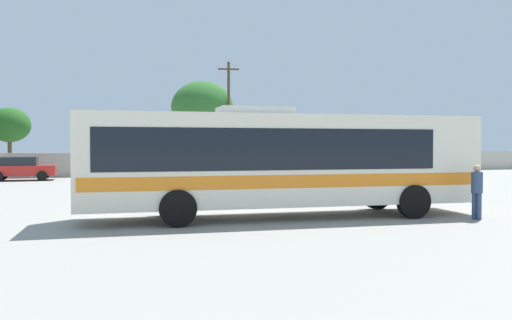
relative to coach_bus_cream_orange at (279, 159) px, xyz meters
name	(u,v)px	position (x,y,z in m)	size (l,w,h in m)	color
ground_plane	(188,191)	(-0.82, 10.29, -1.83)	(300.00, 300.00, 0.00)	gray
perimeter_wall	(150,164)	(-0.82, 24.34, -0.97)	(80.00, 0.30, 1.73)	#B2AD9E
coach_bus_cream_orange	(279,159)	(0.00, 0.00, 0.00)	(12.59, 3.56, 3.42)	silver
attendant_by_bus_door	(477,189)	(5.52, -2.39, -0.89)	(0.41, 0.41, 1.67)	#33476B
parked_car_second_red	(21,168)	(-9.42, 21.62, -1.03)	(4.16, 2.08, 1.51)	red
parked_car_third_grey	(119,168)	(-3.32, 20.67, -1.08)	(4.38, 2.19, 1.41)	slate
parked_car_rightmost_silver	(208,166)	(2.85, 21.38, -1.06)	(4.49, 2.00, 1.45)	#B7BABF
utility_pole_near	(229,115)	(6.26, 27.87, 3.03)	(1.79, 0.45, 9.34)	#4C3823
roadside_tree_midleft	(9,125)	(-11.10, 30.99, 2.05)	(3.27, 3.27, 5.29)	brown
roadside_tree_midright	(202,108)	(4.50, 30.16, 3.76)	(5.46, 5.46, 7.93)	brown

